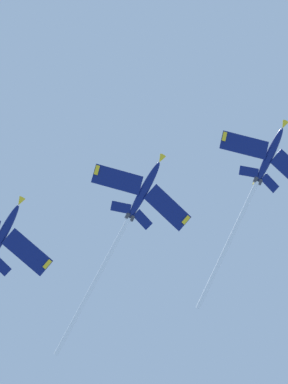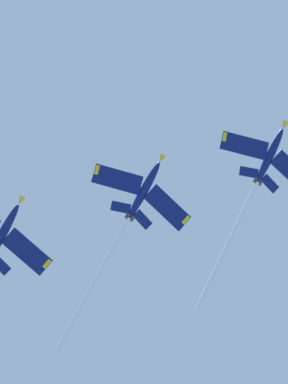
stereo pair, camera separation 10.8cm
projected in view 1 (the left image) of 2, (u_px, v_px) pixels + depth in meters
jet_second at (258, 181)px, 155.37m from camera, size 37.06×19.77×15.82m
jet_third at (130, 218)px, 149.81m from camera, size 38.38×19.87×15.57m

